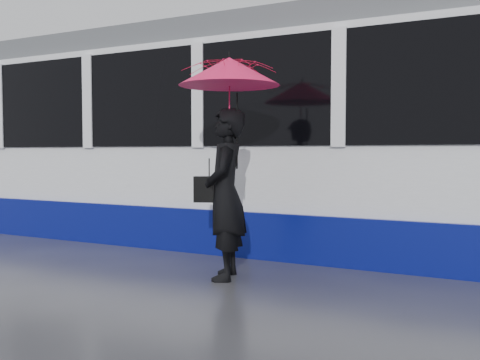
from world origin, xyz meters
The scene contains 5 objects.
ground centered at (0.00, 0.00, 0.00)m, with size 90.00×90.00×0.00m, color #2F2F34.
rails centered at (0.00, 2.50, 0.01)m, with size 34.00×1.51×0.02m.
woman centered at (0.12, 0.12, 0.95)m, with size 0.69×0.46×1.90m, color black.
umbrella centered at (0.17, 0.12, 2.08)m, with size 1.45×1.45×1.28m.
handbag centered at (-0.10, 0.14, 1.00)m, with size 0.37×0.26×0.47m.
Camera 1 is at (2.96, -5.08, 1.42)m, focal length 40.00 mm.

